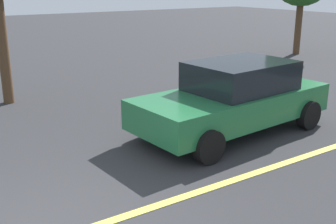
% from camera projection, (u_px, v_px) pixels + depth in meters
% --- Properties ---
extents(lane_marking_centre, '(28.00, 0.16, 0.01)m').
position_uv_depth(lane_marking_centre, '(223.00, 184.00, 6.82)').
color(lane_marking_centre, '#E0D14C').
extents(car_green_near_curb, '(4.62, 2.30, 1.54)m').
position_uv_depth(car_green_near_curb, '(235.00, 97.00, 9.00)').
color(car_green_near_curb, '#236B3D').
rests_on(car_green_near_curb, ground_plane).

